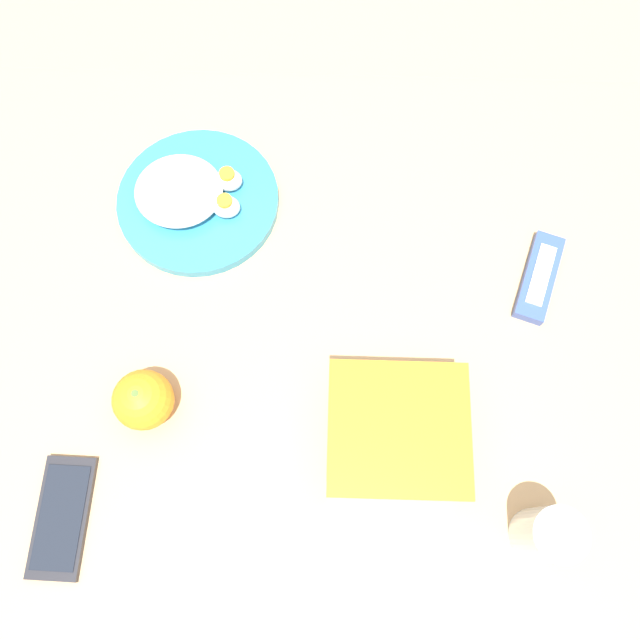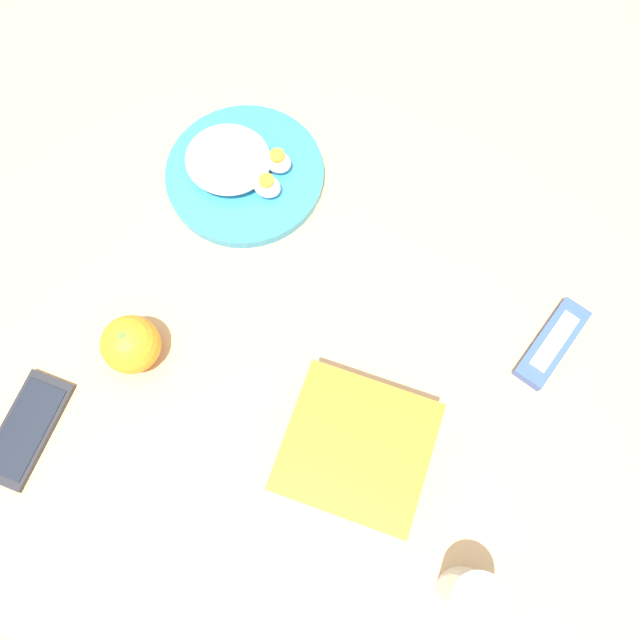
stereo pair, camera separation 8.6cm
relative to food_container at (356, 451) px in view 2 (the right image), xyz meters
name	(u,v)px [view 2 (the right image)]	position (x,y,z in m)	size (l,w,h in m)	color
ground_plane	(302,427)	(0.14, -0.12, -0.80)	(10.00, 10.00, 0.00)	gray
table	(291,361)	(0.14, -0.12, -0.16)	(1.11, 0.95, 0.77)	tan
food_container	(356,451)	(0.00, 0.00, 0.00)	(0.18, 0.17, 0.08)	white
orange_fruit	(131,344)	(0.33, -0.03, 0.00)	(0.08, 0.08, 0.08)	orange
rice_plate	(240,169)	(0.30, -0.35, -0.02)	(0.24, 0.24, 0.06)	teal
candy_bar	(552,343)	(-0.21, -0.24, -0.03)	(0.08, 0.14, 0.02)	#334C9E
cell_phone	(27,429)	(0.43, 0.12, -0.03)	(0.07, 0.15, 0.01)	#232328
drinking_glass	(470,598)	(-0.18, 0.12, 0.01)	(0.07, 0.07, 0.10)	silver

